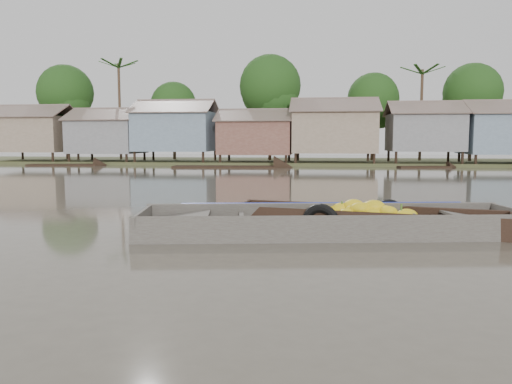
# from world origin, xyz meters

# --- Properties ---
(ground) EXTENTS (120.00, 120.00, 0.00)m
(ground) POSITION_xyz_m (0.00, 0.00, 0.00)
(ground) COLOR #524B3F
(ground) RESTS_ON ground
(riverbank) EXTENTS (120.00, 12.47, 10.22)m
(riverbank) POSITION_xyz_m (3.03, 31.86, 3.07)
(riverbank) COLOR #384723
(riverbank) RESTS_ON ground
(banana_boat) EXTENTS (6.52, 2.86, 0.90)m
(banana_boat) POSITION_xyz_m (2.28, 0.51, 0.20)
(banana_boat) COLOR black
(banana_boat) RESTS_ON ground
(viewer_boat) EXTENTS (8.55, 3.44, 0.67)m
(viewer_boat) POSITION_xyz_m (1.57, -0.25, 0.08)
(viewer_boat) COLOR #413C37
(viewer_boat) RESTS_ON ground
(distant_boats) EXTENTS (48.57, 14.99, 1.38)m
(distant_boats) POSITION_xyz_m (12.24, 24.22, 0.21)
(distant_boats) COLOR black
(distant_boats) RESTS_ON ground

